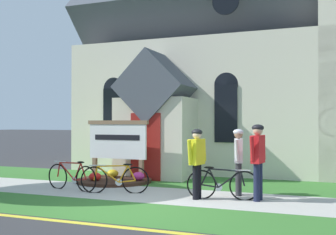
# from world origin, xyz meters

# --- Properties ---
(ground) EXTENTS (140.00, 140.00, 0.00)m
(ground) POSITION_xyz_m (0.00, 4.00, 0.00)
(ground) COLOR #333335
(sidewalk_slab) EXTENTS (32.00, 2.19, 0.01)m
(sidewalk_slab) POSITION_xyz_m (0.59, 1.73, 0.01)
(sidewalk_slab) COLOR #B7B5AD
(sidewalk_slab) RESTS_ON ground
(grass_verge) EXTENTS (32.00, 1.95, 0.01)m
(grass_verge) POSITION_xyz_m (0.59, -0.34, 0.00)
(grass_verge) COLOR #38722D
(grass_verge) RESTS_ON ground
(church_lawn) EXTENTS (24.00, 2.76, 0.01)m
(church_lawn) POSITION_xyz_m (0.59, 4.21, 0.00)
(church_lawn) COLOR #38722D
(church_lawn) RESTS_ON ground
(curb_paint_stripe) EXTENTS (28.00, 0.16, 0.01)m
(curb_paint_stripe) POSITION_xyz_m (0.59, -1.46, 0.00)
(curb_paint_stripe) COLOR yellow
(curb_paint_stripe) RESTS_ON ground
(church_building) EXTENTS (12.53, 11.25, 12.88)m
(church_building) POSITION_xyz_m (1.02, 9.92, 4.58)
(church_building) COLOR beige
(church_building) RESTS_ON ground
(church_sign) EXTENTS (2.08, 0.20, 1.87)m
(church_sign) POSITION_xyz_m (-2.31, 3.50, 1.22)
(church_sign) COLOR #7F6047
(church_sign) RESTS_ON ground
(flower_bed) EXTENTS (2.27, 2.27, 0.34)m
(flower_bed) POSITION_xyz_m (-2.30, 3.27, 0.08)
(flower_bed) COLOR #382319
(flower_bed) RESTS_ON ground
(bicycle_black) EXTENTS (1.69, 0.57, 0.78)m
(bicycle_black) POSITION_xyz_m (-1.33, 1.55, 0.36)
(bicycle_black) COLOR black
(bicycle_black) RESTS_ON ground
(bicycle_white) EXTENTS (1.69, 0.32, 0.79)m
(bicycle_white) POSITION_xyz_m (1.43, 1.72, 0.36)
(bicycle_white) COLOR black
(bicycle_white) RESTS_ON ground
(bicycle_red) EXTENTS (1.72, 0.35, 0.81)m
(bicycle_red) POSITION_xyz_m (-2.62, 1.53, 0.37)
(bicycle_red) COLOR black
(bicycle_red) RESTS_ON ground
(cyclist_in_yellow_jersey) EXTENTS (0.31, 0.74, 1.64)m
(cyclist_in_yellow_jersey) POSITION_xyz_m (1.67, 2.38, 0.96)
(cyclist_in_yellow_jersey) COLOR #2D2D33
(cyclist_in_yellow_jersey) RESTS_ON ground
(cyclist_in_red_jersey) EXTENTS (0.31, 0.77, 1.76)m
(cyclist_in_red_jersey) POSITION_xyz_m (2.24, 1.82, 1.05)
(cyclist_in_red_jersey) COLOR #191E38
(cyclist_in_red_jersey) RESTS_ON ground
(cyclist_in_green_jersey) EXTENTS (0.30, 0.71, 1.65)m
(cyclist_in_green_jersey) POSITION_xyz_m (0.87, 1.51, 0.96)
(cyclist_in_green_jersey) COLOR black
(cyclist_in_green_jersey) RESTS_ON ground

